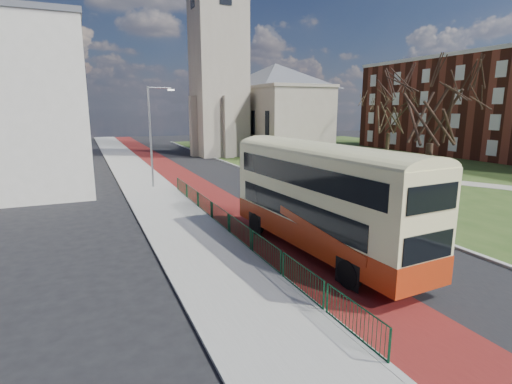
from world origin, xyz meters
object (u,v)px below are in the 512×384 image
litter_bin (415,212)px  streetlamp (152,132)px  winter_tree_near (434,100)px  bus (321,194)px  winter_tree_far (390,110)px

litter_bin → streetlamp: bearing=127.9°
streetlamp → litter_bin: streetlamp is taller
winter_tree_near → litter_bin: winter_tree_near is taller
bus → winter_tree_far: 33.97m
winter_tree_near → litter_bin: bearing=-141.0°
winter_tree_far → litter_bin: bearing=-128.0°
winter_tree_near → winter_tree_far: size_ratio=1.13×
winter_tree_far → winter_tree_near: bearing=-123.2°
bus → winter_tree_near: 15.92m
streetlamp → bus: 18.87m
winter_tree_near → winter_tree_far: 19.64m
streetlamp → winter_tree_far: 29.16m
streetlamp → litter_bin: bearing=-52.1°
bus → streetlamp: bearing=99.2°
winter_tree_near → streetlamp: bearing=147.7°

